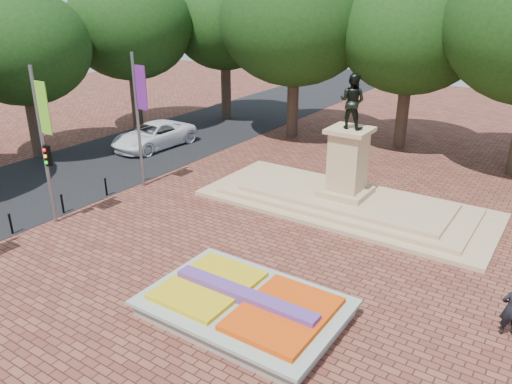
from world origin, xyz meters
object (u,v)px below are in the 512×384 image
(van, at_px, (154,135))
(pedestrian, at_px, (512,308))
(flower_bed, at_px, (245,306))
(monument, at_px, (346,189))

(van, height_order, pedestrian, pedestrian)
(flower_bed, height_order, pedestrian, pedestrian)
(van, bearing_deg, flower_bed, -33.80)
(pedestrian, bearing_deg, flower_bed, -1.75)
(flower_bed, relative_size, monument, 0.45)
(monument, bearing_deg, van, 172.47)
(van, xyz_separation_m, pedestrian, (22.94, -8.23, 0.09))
(monument, distance_m, pedestrian, 10.36)
(pedestrian, bearing_deg, monument, -66.39)
(flower_bed, height_order, van, van)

